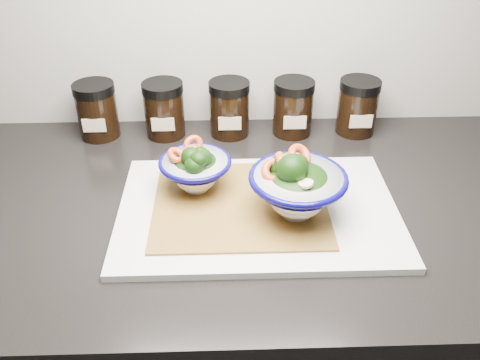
{
  "coord_description": "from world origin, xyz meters",
  "views": [
    {
      "loc": [
        0.08,
        0.76,
        1.41
      ],
      "look_at": [
        0.11,
        1.43,
        0.96
      ],
      "focal_mm": 38.0,
      "sensor_mm": 36.0,
      "label": 1
    }
  ],
  "objects_px": {
    "bowl_right": "(296,186)",
    "spice_jar_d": "(293,107)",
    "spice_jar_b": "(164,109)",
    "spice_jar_a": "(97,110)",
    "bowl_left": "(195,169)",
    "spice_jar_e": "(358,107)",
    "cutting_board": "(258,210)",
    "spice_jar_c": "(229,108)"
  },
  "relations": [
    {
      "from": "bowl_left",
      "to": "bowl_right",
      "type": "height_order",
      "value": "bowl_right"
    },
    {
      "from": "spice_jar_d",
      "to": "spice_jar_e",
      "type": "height_order",
      "value": "same"
    },
    {
      "from": "cutting_board",
      "to": "spice_jar_e",
      "type": "xyz_separation_m",
      "value": [
        0.22,
        0.27,
        0.05
      ]
    },
    {
      "from": "spice_jar_e",
      "to": "spice_jar_b",
      "type": "bearing_deg",
      "value": 180.0
    },
    {
      "from": "bowl_right",
      "to": "spice_jar_c",
      "type": "relative_size",
      "value": 1.36
    },
    {
      "from": "bowl_right",
      "to": "spice_jar_d",
      "type": "bearing_deg",
      "value": 84.1
    },
    {
      "from": "spice_jar_e",
      "to": "spice_jar_c",
      "type": "bearing_deg",
      "value": 180.0
    },
    {
      "from": "spice_jar_a",
      "to": "spice_jar_b",
      "type": "relative_size",
      "value": 1.0
    },
    {
      "from": "spice_jar_c",
      "to": "spice_jar_e",
      "type": "bearing_deg",
      "value": 0.0
    },
    {
      "from": "spice_jar_a",
      "to": "spice_jar_c",
      "type": "height_order",
      "value": "same"
    },
    {
      "from": "spice_jar_a",
      "to": "spice_jar_d",
      "type": "xyz_separation_m",
      "value": [
        0.39,
        0.0,
        0.0
      ]
    },
    {
      "from": "spice_jar_c",
      "to": "spice_jar_e",
      "type": "distance_m",
      "value": 0.26
    },
    {
      "from": "spice_jar_a",
      "to": "spice_jar_b",
      "type": "distance_m",
      "value": 0.13
    },
    {
      "from": "spice_jar_a",
      "to": "spice_jar_c",
      "type": "xyz_separation_m",
      "value": [
        0.27,
        0.0,
        0.0
      ]
    },
    {
      "from": "cutting_board",
      "to": "spice_jar_a",
      "type": "relative_size",
      "value": 3.98
    },
    {
      "from": "bowl_right",
      "to": "spice_jar_e",
      "type": "xyz_separation_m",
      "value": [
        0.16,
        0.29,
        -0.01
      ]
    },
    {
      "from": "cutting_board",
      "to": "spice_jar_e",
      "type": "height_order",
      "value": "spice_jar_e"
    },
    {
      "from": "spice_jar_d",
      "to": "spice_jar_c",
      "type": "bearing_deg",
      "value": 180.0
    },
    {
      "from": "spice_jar_c",
      "to": "spice_jar_e",
      "type": "relative_size",
      "value": 1.0
    },
    {
      "from": "spice_jar_a",
      "to": "spice_jar_c",
      "type": "relative_size",
      "value": 1.0
    },
    {
      "from": "cutting_board",
      "to": "spice_jar_b",
      "type": "bearing_deg",
      "value": 122.35
    },
    {
      "from": "bowl_right",
      "to": "spice_jar_b",
      "type": "bearing_deg",
      "value": 128.38
    },
    {
      "from": "bowl_left",
      "to": "spice_jar_e",
      "type": "xyz_separation_m",
      "value": [
        0.32,
        0.22,
        0.0
      ]
    },
    {
      "from": "cutting_board",
      "to": "spice_jar_c",
      "type": "xyz_separation_m",
      "value": [
        -0.04,
        0.27,
        0.05
      ]
    },
    {
      "from": "bowl_right",
      "to": "spice_jar_b",
      "type": "distance_m",
      "value": 0.37
    },
    {
      "from": "cutting_board",
      "to": "spice_jar_c",
      "type": "relative_size",
      "value": 3.98
    },
    {
      "from": "bowl_right",
      "to": "spice_jar_e",
      "type": "height_order",
      "value": "bowl_right"
    },
    {
      "from": "spice_jar_b",
      "to": "cutting_board",
      "type": "bearing_deg",
      "value": -57.65
    },
    {
      "from": "bowl_left",
      "to": "spice_jar_c",
      "type": "xyz_separation_m",
      "value": [
        0.06,
        0.22,
        0.0
      ]
    },
    {
      "from": "cutting_board",
      "to": "bowl_left",
      "type": "bearing_deg",
      "value": 152.82
    },
    {
      "from": "cutting_board",
      "to": "spice_jar_e",
      "type": "bearing_deg",
      "value": 51.3
    },
    {
      "from": "cutting_board",
      "to": "bowl_right",
      "type": "distance_m",
      "value": 0.08
    },
    {
      "from": "cutting_board",
      "to": "spice_jar_e",
      "type": "relative_size",
      "value": 3.98
    },
    {
      "from": "spice_jar_b",
      "to": "spice_jar_a",
      "type": "bearing_deg",
      "value": 180.0
    },
    {
      "from": "spice_jar_a",
      "to": "spice_jar_d",
      "type": "height_order",
      "value": "same"
    },
    {
      "from": "cutting_board",
      "to": "spice_jar_d",
      "type": "distance_m",
      "value": 0.29
    },
    {
      "from": "bowl_left",
      "to": "spice_jar_e",
      "type": "relative_size",
      "value": 1.07
    },
    {
      "from": "bowl_left",
      "to": "spice_jar_b",
      "type": "distance_m",
      "value": 0.23
    },
    {
      "from": "spice_jar_b",
      "to": "spice_jar_d",
      "type": "bearing_deg",
      "value": 0.0
    },
    {
      "from": "cutting_board",
      "to": "bowl_right",
      "type": "bearing_deg",
      "value": -16.94
    },
    {
      "from": "spice_jar_c",
      "to": "spice_jar_d",
      "type": "distance_m",
      "value": 0.13
    },
    {
      "from": "spice_jar_b",
      "to": "bowl_left",
      "type": "bearing_deg",
      "value": -72.04
    }
  ]
}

